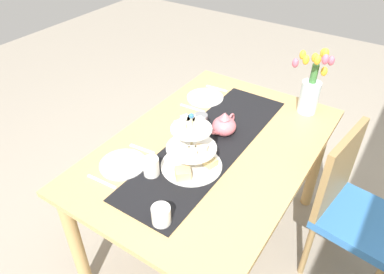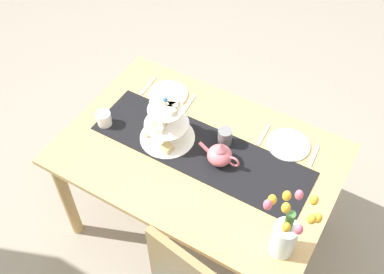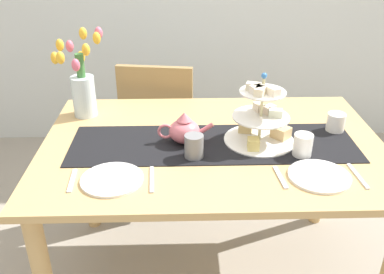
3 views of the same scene
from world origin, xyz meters
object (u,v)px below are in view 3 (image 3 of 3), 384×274
Objects in this scene: dining_table at (212,164)px; mug_white_text at (303,145)px; teapot at (184,130)px; cream_jug at (336,122)px; knife_left at (152,179)px; dinner_plate_left at (112,179)px; tulip_vase at (82,84)px; fork_right at (280,177)px; tiered_cake_stand at (262,120)px; knife_right at (358,176)px; mug_grey at (194,146)px; chair_left at (160,125)px; dinner_plate_right at (319,176)px; fork_left at (72,180)px.

mug_white_text reaches higher than dining_table.
cream_jug is (0.68, 0.09, -0.02)m from teapot.
mug_white_text is at bearing 15.07° from knife_left.
cream_jug reaches higher than dinner_plate_left.
mug_white_text is (0.95, -0.42, -0.11)m from tulip_vase.
teapot is at bearing 140.84° from fork_right.
teapot is (-0.12, 0.00, 0.17)m from dining_table.
tulip_vase is at bearing 159.82° from tiered_cake_stand.
knife_right is (-0.04, -0.37, -0.04)m from cream_jug.
dinner_plate_left is 2.42× the size of mug_grey.
chair_left is 0.93m from tiered_cake_stand.
dining_table is 0.50m from dinner_plate_left.
knife_right is (0.76, 0.00, 0.00)m from knife_left.
dining_table is at bearing 142.54° from dinner_plate_right.
tulip_vase is at bearing 148.08° from teapot.
mug_grey is at bearing 153.15° from fork_right.
fork_left is at bearing -160.53° from mug_grey.
chair_left is at bearing 127.87° from knife_right.
dining_table is 15.32× the size of mug_grey.
cream_jug is at bearing 49.07° from fork_right.
dining_table is 0.22m from mug_grey.
dining_table is at bearing 160.12° from mug_white_text.
dinner_plate_right is (0.62, 0.00, 0.00)m from knife_left.
tulip_vase is 2.76× the size of fork_right.
knife_left is (0.15, 0.00, -0.00)m from dinner_plate_left.
knife_left is (-0.80, -0.37, -0.04)m from cream_jug.
mug_white_text reaches higher than fork_right.
fork_right is (0.83, -0.58, -0.15)m from tulip_vase.
chair_left is 9.58× the size of mug_grey.
tulip_vase reaches higher than mug_grey.
dinner_plate_left is at bearing -133.11° from teapot.
fork_left is 0.29m from knife_left.
knife_left and fork_right have the same top height.
tiered_cake_stand is 0.85m from tulip_vase.
dinner_plate_left is at bearing 180.00° from dinner_plate_right.
tiered_cake_stand reaches higher than dining_table.
dinner_plate_right is 1.53× the size of fork_right.
fork_left is 0.90m from mug_white_text.
dinner_plate_left is 0.15m from fork_left.
cream_jug is (0.55, 0.09, 0.15)m from dining_table.
knife_right is (0.29, 0.00, 0.00)m from fork_right.
fork_left is (-0.74, -0.29, -0.10)m from tiered_cake_stand.
fork_left and knife_right have the same top height.
knife_left is at bearing 180.00° from fork_right.
dining_table is at bearing 28.10° from fork_left.
chair_left is 2.99× the size of tiered_cake_stand.
tiered_cake_stand is at bearing 21.22° from fork_left.
dinner_plate_right is (0.50, -0.29, -0.05)m from teapot.
chair_left reaches higher than dinner_plate_left.
dining_table is at bearing 55.97° from mug_grey.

